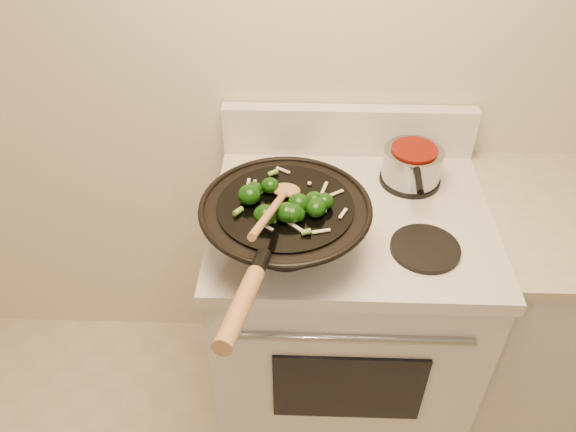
{
  "coord_description": "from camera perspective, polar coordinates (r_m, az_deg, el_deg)",
  "views": [
    {
      "loc": [
        -0.4,
        -0.04,
        1.92
      ],
      "look_at": [
        -0.43,
        1.01,
        1.04
      ],
      "focal_mm": 35.0,
      "sensor_mm": 36.0,
      "label": 1
    }
  ],
  "objects": [
    {
      "name": "wooden_spoon",
      "position": [
        1.32,
        -1.07,
        1.42
      ],
      "size": [
        0.11,
        0.32,
        0.12
      ],
      "color": "#A77141",
      "rests_on": "wok"
    },
    {
      "name": "saucepan",
      "position": [
        1.68,
        12.52,
        5.2
      ],
      "size": [
        0.17,
        0.28,
        0.1
      ],
      "color": "#92959A",
      "rests_on": "stove"
    },
    {
      "name": "wok",
      "position": [
        1.4,
        -0.31,
        -0.8
      ],
      "size": [
        0.43,
        0.7,
        0.22
      ],
      "color": "black",
      "rests_on": "stove"
    },
    {
      "name": "stirfry",
      "position": [
        1.34,
        0.11,
        1.2
      ],
      "size": [
        0.28,
        0.27,
        0.05
      ],
      "color": "black",
      "rests_on": "wok"
    },
    {
      "name": "stove",
      "position": [
        1.9,
        5.49,
        -10.01
      ],
      "size": [
        0.78,
        0.67,
        1.08
      ],
      "color": "white",
      "rests_on": "ground"
    }
  ]
}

